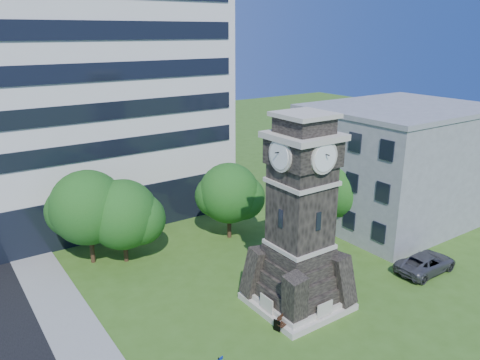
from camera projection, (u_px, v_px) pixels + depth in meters
ground at (280, 336)px, 26.54m from camera, size 160.00×160.00×0.00m
sidewalk at (86, 351)px, 25.30m from camera, size 3.00×70.00×0.06m
clock_tower at (300, 227)px, 28.13m from camera, size 5.40×5.40×12.22m
office_tall at (67, 59)px, 40.72m from camera, size 26.20×15.11×28.60m
office_low at (397, 163)px, 42.05m from camera, size 15.20×12.20×10.40m
car_east_lot at (426, 263)px, 33.51m from camera, size 5.00×2.31×1.39m
park_bench at (288, 318)px, 27.40m from camera, size 1.80×0.48×0.93m
tree_nw at (89, 209)px, 33.86m from camera, size 6.02×5.47×7.13m
tree_nc at (124, 216)px, 34.21m from camera, size 5.71×5.19×6.37m
tree_ne at (230, 195)px, 38.24m from camera, size 5.47×4.97×6.42m
tree_east at (342, 191)px, 39.37m from camera, size 5.30×4.81×6.26m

